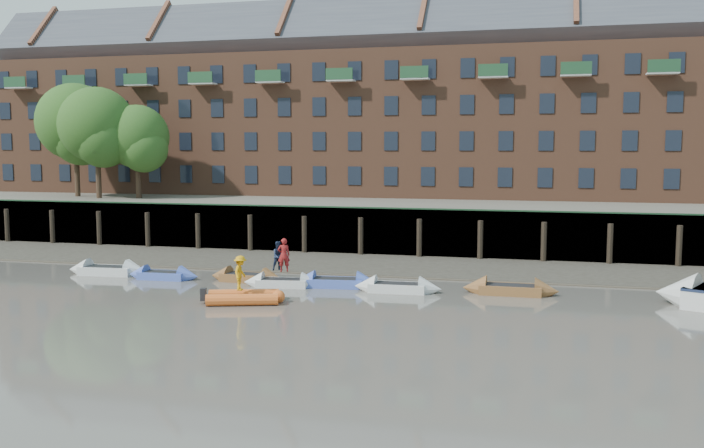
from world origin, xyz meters
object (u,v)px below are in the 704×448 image
(person_rib_crew, at_px, (240,273))
(rowboat_1, at_px, (163,275))
(rowboat_4, at_px, (336,282))
(person_rower_a, at_px, (284,255))
(rowboat_5, at_px, (397,287))
(rib_tender, at_px, (246,297))
(rowboat_6, at_px, (510,289))
(rowboat_2, at_px, (247,277))
(rowboat_0, at_px, (108,270))
(rowboat_3, at_px, (282,283))
(person_rower_b, at_px, (279,256))

(person_rib_crew, bearing_deg, rowboat_1, 49.03)
(rowboat_4, bearing_deg, person_rower_a, -172.51)
(person_rower_a, bearing_deg, rowboat_1, -29.93)
(rowboat_5, distance_m, person_rib_crew, 8.11)
(rowboat_4, height_order, rib_tender, rowboat_4)
(rowboat_4, bearing_deg, rowboat_6, -4.98)
(rowboat_2, relative_size, rowboat_6, 0.93)
(rowboat_0, relative_size, rowboat_3, 1.16)
(rib_tender, xyz_separation_m, person_rower_a, (0.37, 4.28, 1.42))
(rowboat_0, distance_m, rowboat_3, 11.07)
(rowboat_2, distance_m, rowboat_5, 8.62)
(rowboat_5, bearing_deg, rowboat_0, 174.62)
(rowboat_2, height_order, rowboat_3, rowboat_2)
(rib_tender, relative_size, person_rib_crew, 2.27)
(rowboat_2, height_order, person_rib_crew, person_rib_crew)
(rowboat_2, xyz_separation_m, person_rower_b, (2.15, -0.72, 1.37))
(rowboat_4, xyz_separation_m, rowboat_5, (3.41, -0.54, -0.00))
(rowboat_5, distance_m, rib_tender, 7.80)
(person_rib_crew, bearing_deg, rowboat_6, -72.48)
(rowboat_2, bearing_deg, rowboat_4, 1.00)
(rowboat_3, height_order, person_rower_b, person_rower_b)
(rowboat_1, xyz_separation_m, person_rib_crew, (6.66, -4.78, 1.21))
(rowboat_3, bearing_deg, rowboat_5, -7.11)
(rowboat_6, bearing_deg, rowboat_3, -175.61)
(rowboat_2, xyz_separation_m, rowboat_4, (5.17, -0.32, 0.01))
(rowboat_3, bearing_deg, rowboat_2, 150.02)
(rowboat_2, distance_m, person_rower_b, 2.65)
(rowboat_0, relative_size, rowboat_6, 1.04)
(rowboat_1, bearing_deg, rowboat_3, -6.22)
(person_rower_b, bearing_deg, rowboat_6, -35.47)
(rowboat_0, height_order, rowboat_4, rowboat_0)
(rowboat_2, distance_m, rib_tender, 5.69)
(rowboat_4, distance_m, rib_tender, 5.80)
(person_rib_crew, bearing_deg, rowboat_0, 57.92)
(rowboat_4, height_order, person_rib_crew, person_rib_crew)
(rowboat_0, relative_size, rowboat_4, 1.06)
(rowboat_3, bearing_deg, rib_tender, -101.73)
(rib_tender, height_order, person_rower_a, person_rower_a)
(rowboat_3, relative_size, rowboat_4, 0.91)
(rowboat_5, bearing_deg, rowboat_4, 168.58)
(rowboat_2, relative_size, rowboat_5, 0.98)
(rowboat_2, bearing_deg, rowboat_5, -1.20)
(rowboat_2, height_order, person_rower_b, person_rower_b)
(rowboat_1, xyz_separation_m, person_rower_a, (7.32, -0.52, 1.49))
(rowboat_3, relative_size, person_rower_a, 2.40)
(rowboat_1, distance_m, rowboat_6, 18.98)
(rib_tender, height_order, person_rower_b, person_rower_b)
(rowboat_1, relative_size, rowboat_3, 0.98)
(rowboat_0, xyz_separation_m, person_rower_a, (11.12, -1.02, 1.45))
(rowboat_6, distance_m, rib_tender, 13.11)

